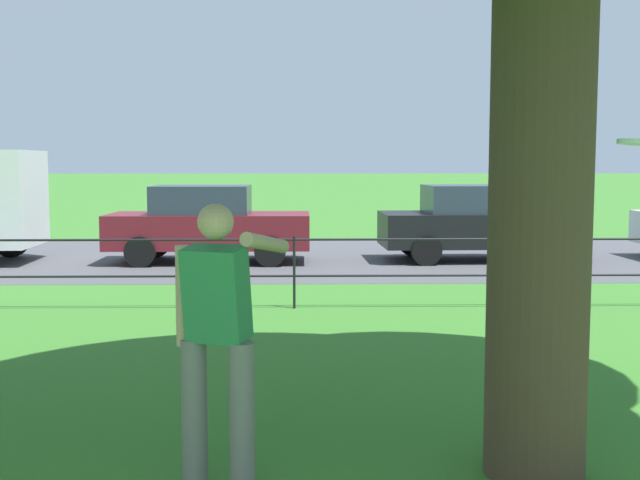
% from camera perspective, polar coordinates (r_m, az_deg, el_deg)
% --- Properties ---
extents(street_strip, '(80.00, 7.49, 0.01)m').
position_cam_1_polar(street_strip, '(17.22, -8.40, -1.24)').
color(street_strip, '#4C4C51').
rests_on(street_strip, ground).
extents(park_fence, '(36.63, 0.04, 1.00)m').
position_cam_1_polar(park_fence, '(11.29, -12.21, -1.41)').
color(park_fence, black).
rests_on(park_fence, ground).
extents(person_thrower, '(0.69, 0.73, 1.75)m').
position_cam_1_polar(person_thrower, '(5.01, -7.21, -6.66)').
color(person_thrower, slate).
rests_on(person_thrower, ground).
extents(car_maroon_right, '(4.00, 1.82, 1.54)m').
position_cam_1_polar(car_maroon_right, '(16.42, -7.89, 1.16)').
color(car_maroon_right, maroon).
rests_on(car_maroon_right, ground).
extents(car_black_far_left, '(4.05, 1.90, 1.54)m').
position_cam_1_polar(car_black_far_left, '(16.87, 11.03, 1.22)').
color(car_black_far_left, black).
rests_on(car_black_far_left, ground).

